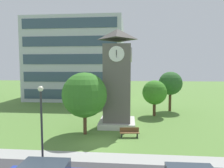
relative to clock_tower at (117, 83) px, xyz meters
The scene contains 9 objects.
ground_plane 7.01m from the clock_tower, 105.20° to the right, with size 160.00×160.00×0.00m, color #567F38.
kerb_strip 9.35m from the clock_tower, 99.66° to the right, with size 120.00×1.60×0.01m, color #9E9E99.
office_building 23.28m from the clock_tower, 114.41° to the left, with size 18.87×15.44×16.00m.
clock_tower is the anchor object (origin of this frame).
park_bench 5.78m from the clock_tower, 69.63° to the right, with size 1.84×0.67×0.88m.
street_lamp 10.26m from the clock_tower, 116.43° to the right, with size 0.36×0.36×5.24m.
tree_by_building 4.38m from the clock_tower, 133.77° to the right, with size 4.34×4.34×6.01m.
tree_streetside 11.00m from the clock_tower, 47.55° to the left, with size 3.45×3.45×5.88m.
tree_near_tower 6.93m from the clock_tower, 45.93° to the left, with size 3.24×3.24×4.79m.
Camera 1 is at (2.60, -16.40, 6.42)m, focal length 31.32 mm.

